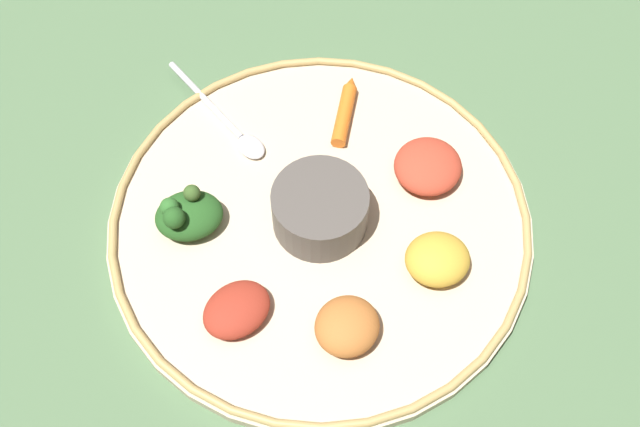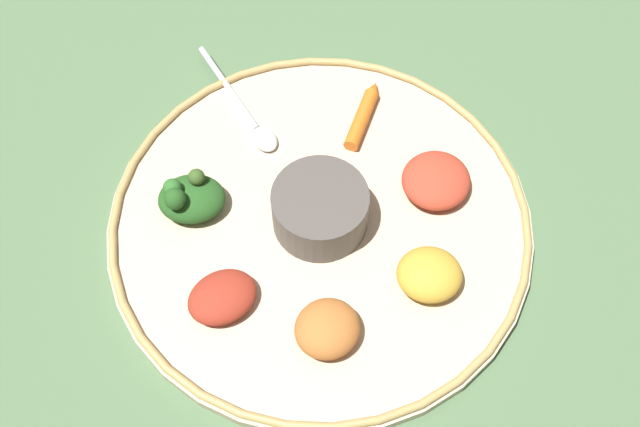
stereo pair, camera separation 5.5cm
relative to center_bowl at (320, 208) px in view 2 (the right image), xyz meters
name	(u,v)px [view 2 (the right image)]	position (x,y,z in m)	size (l,w,h in m)	color
ground_plane	(320,228)	(0.00, 0.00, -0.04)	(2.40, 2.40, 0.00)	#4C6B47
platter	(320,225)	(0.00, 0.00, -0.03)	(0.42, 0.42, 0.01)	#C6B293
platter_rim	(320,220)	(0.00, 0.00, -0.02)	(0.41, 0.41, 0.01)	tan
center_bowl	(320,208)	(0.00, 0.00, 0.00)	(0.09, 0.09, 0.05)	#4C4742
spoon	(247,115)	(-0.07, 0.13, -0.02)	(0.09, 0.15, 0.01)	silver
greens_pile	(190,198)	(-0.13, 0.02, -0.01)	(0.07, 0.05, 0.05)	#23511E
carrot_near_spoon	(363,115)	(0.05, 0.12, -0.02)	(0.05, 0.09, 0.02)	orange
mound_lentil_yellow	(429,275)	(0.10, -0.07, -0.01)	(0.06, 0.06, 0.03)	gold
mound_chickpea	(333,328)	(0.00, -0.12, -0.01)	(0.06, 0.06, 0.03)	#B2662D
mound_beet	(222,297)	(-0.09, -0.08, -0.01)	(0.07, 0.05, 0.02)	maroon
mound_berbere_red	(436,180)	(0.12, 0.03, -0.01)	(0.07, 0.07, 0.03)	#B73D28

